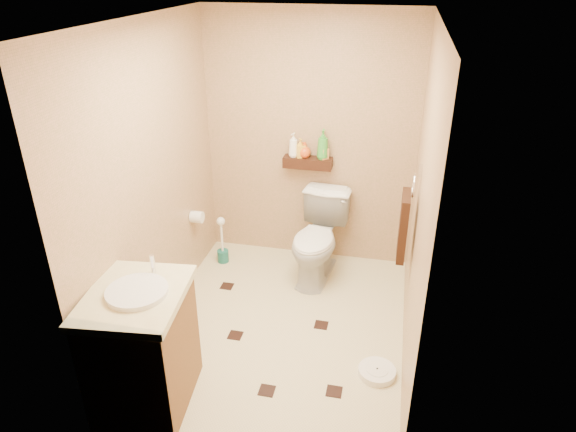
# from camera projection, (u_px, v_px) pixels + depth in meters

# --- Properties ---
(ground) EXTENTS (2.50, 2.50, 0.00)m
(ground) POSITION_uv_depth(u_px,v_px,m) (280.00, 326.00, 4.26)
(ground) COLOR beige
(ground) RESTS_ON ground
(wall_back) EXTENTS (2.00, 0.04, 2.40)m
(wall_back) POSITION_uv_depth(u_px,v_px,m) (310.00, 142.00, 4.82)
(wall_back) COLOR tan
(wall_back) RESTS_ON ground
(wall_front) EXTENTS (2.00, 0.04, 2.40)m
(wall_front) POSITION_uv_depth(u_px,v_px,m) (223.00, 293.00, 2.63)
(wall_front) COLOR tan
(wall_front) RESTS_ON ground
(wall_left) EXTENTS (0.04, 2.50, 2.40)m
(wall_left) POSITION_uv_depth(u_px,v_px,m) (152.00, 183.00, 3.92)
(wall_left) COLOR tan
(wall_left) RESTS_ON ground
(wall_right) EXTENTS (0.04, 2.50, 2.40)m
(wall_right) POSITION_uv_depth(u_px,v_px,m) (420.00, 208.00, 3.53)
(wall_right) COLOR tan
(wall_right) RESTS_ON ground
(ceiling) EXTENTS (2.00, 2.50, 0.02)m
(ceiling) POSITION_uv_depth(u_px,v_px,m) (277.00, 19.00, 3.19)
(ceiling) COLOR white
(ceiling) RESTS_ON wall_back
(wall_shelf) EXTENTS (0.46, 0.14, 0.10)m
(wall_shelf) POSITION_uv_depth(u_px,v_px,m) (308.00, 163.00, 4.83)
(wall_shelf) COLOR #37190F
(wall_shelf) RESTS_ON wall_back
(floor_accents) EXTENTS (1.27, 1.42, 0.01)m
(floor_accents) POSITION_uv_depth(u_px,v_px,m) (280.00, 331.00, 4.21)
(floor_accents) COLOR black
(floor_accents) RESTS_ON ground
(toilet) EXTENTS (0.53, 0.83, 0.80)m
(toilet) POSITION_uv_depth(u_px,v_px,m) (318.00, 239.00, 4.78)
(toilet) COLOR white
(toilet) RESTS_ON ground
(vanity) EXTENTS (0.67, 0.78, 1.02)m
(vanity) POSITION_uv_depth(u_px,v_px,m) (143.00, 347.00, 3.36)
(vanity) COLOR brown
(vanity) RESTS_ON ground
(bathroom_scale) EXTENTS (0.35, 0.35, 0.06)m
(bathroom_scale) POSITION_uv_depth(u_px,v_px,m) (377.00, 372.00, 3.76)
(bathroom_scale) COLOR white
(bathroom_scale) RESTS_ON ground
(toilet_brush) EXTENTS (0.11, 0.11, 0.50)m
(toilet_brush) POSITION_uv_depth(u_px,v_px,m) (222.00, 246.00, 5.11)
(toilet_brush) COLOR #186159
(toilet_brush) RESTS_ON ground
(towel_ring) EXTENTS (0.12, 0.30, 0.76)m
(towel_ring) POSITION_uv_depth(u_px,v_px,m) (404.00, 223.00, 3.88)
(towel_ring) COLOR silver
(towel_ring) RESTS_ON wall_right
(toilet_paper) EXTENTS (0.12, 0.11, 0.12)m
(toilet_paper) POSITION_uv_depth(u_px,v_px,m) (197.00, 217.00, 4.74)
(toilet_paper) COLOR white
(toilet_paper) RESTS_ON wall_left
(bottle_a) EXTENTS (0.11, 0.11, 0.23)m
(bottle_a) POSITION_uv_depth(u_px,v_px,m) (293.00, 145.00, 4.78)
(bottle_a) COLOR white
(bottle_a) RESTS_ON wall_shelf
(bottle_b) EXTENTS (0.11, 0.11, 0.18)m
(bottle_b) POSITION_uv_depth(u_px,v_px,m) (300.00, 148.00, 4.78)
(bottle_b) COLOR yellow
(bottle_b) RESTS_ON wall_shelf
(bottle_c) EXTENTS (0.14, 0.14, 0.15)m
(bottle_c) POSITION_uv_depth(u_px,v_px,m) (305.00, 150.00, 4.78)
(bottle_c) COLOR #DB5019
(bottle_c) RESTS_ON wall_shelf
(bottle_d) EXTENTS (0.11, 0.11, 0.27)m
(bottle_d) POSITION_uv_depth(u_px,v_px,m) (323.00, 145.00, 4.72)
(bottle_d) COLOR green
(bottle_d) RESTS_ON wall_shelf
(bottle_e) EXTENTS (0.10, 0.10, 0.15)m
(bottle_e) POSITION_uv_depth(u_px,v_px,m) (324.00, 151.00, 4.74)
(bottle_e) COLOR #EFA14F
(bottle_e) RESTS_ON wall_shelf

